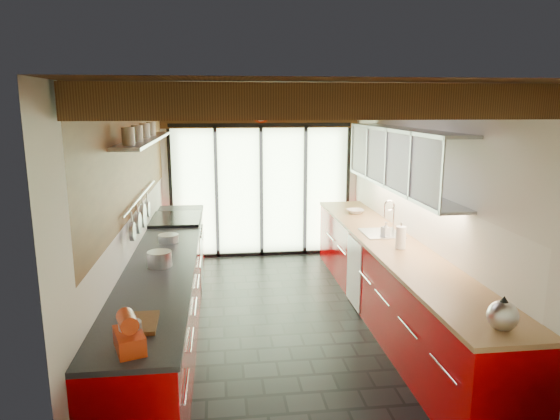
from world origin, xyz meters
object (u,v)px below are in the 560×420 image
Objects in this scene: stand_mixer at (129,334)px; paper_towel at (401,238)px; kettle at (503,314)px; bowl at (355,211)px; soap_bottle at (386,230)px.

paper_towel is (2.54, 1.99, 0.02)m from stand_mixer.
stand_mixer reaches higher than kettle.
bowl is (2.54, 3.83, -0.07)m from stand_mixer.
stand_mixer is 1.11× the size of paper_towel.
kettle is 3.84m from bowl.
paper_towel is 1.84m from bowl.
paper_towel is 1.22× the size of bowl.
kettle is at bearing -90.00° from soap_bottle.
kettle reaches higher than soap_bottle.
stand_mixer is 1.78× the size of soap_bottle.
soap_bottle is at bearing 90.00° from kettle.
paper_towel is (0.00, 2.00, 0.01)m from kettle.
stand_mixer is 3.56m from soap_bottle.
soap_bottle is (2.54, 2.49, -0.01)m from stand_mixer.
stand_mixer is 1.16× the size of kettle.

